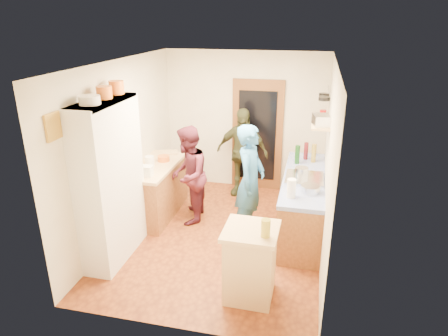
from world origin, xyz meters
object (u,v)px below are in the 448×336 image
(person_hob, at_px, (252,182))
(person_back, at_px, (243,152))
(island_base, at_px, (250,265))
(hutch_body, at_px, (111,182))
(right_counter_base, at_px, (302,205))
(person_left, at_px, (190,174))

(person_hob, relative_size, person_back, 1.05)
(island_base, bearing_deg, person_back, 102.38)
(hutch_body, bearing_deg, person_back, 60.70)
(hutch_body, distance_m, person_hob, 2.01)
(person_hob, bearing_deg, person_back, 24.86)
(island_base, xyz_separation_m, person_back, (-0.63, 2.87, 0.39))
(right_counter_base, bearing_deg, person_back, 136.61)
(island_base, relative_size, person_hob, 0.50)
(island_base, relative_size, person_back, 0.52)
(right_counter_base, distance_m, island_base, 1.85)
(island_base, xyz_separation_m, person_hob, (-0.23, 1.45, 0.43))
(hutch_body, relative_size, right_counter_base, 1.00)
(person_back, bearing_deg, person_hob, -66.89)
(person_hob, relative_size, person_left, 1.09)
(person_hob, bearing_deg, hutch_body, 128.34)
(right_counter_base, bearing_deg, island_base, -106.53)
(person_hob, distance_m, person_back, 1.47)
(island_base, height_order, person_left, person_left)
(hutch_body, relative_size, person_left, 1.38)
(right_counter_base, height_order, person_left, person_left)
(right_counter_base, relative_size, island_base, 2.56)
(hutch_body, bearing_deg, island_base, -13.54)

